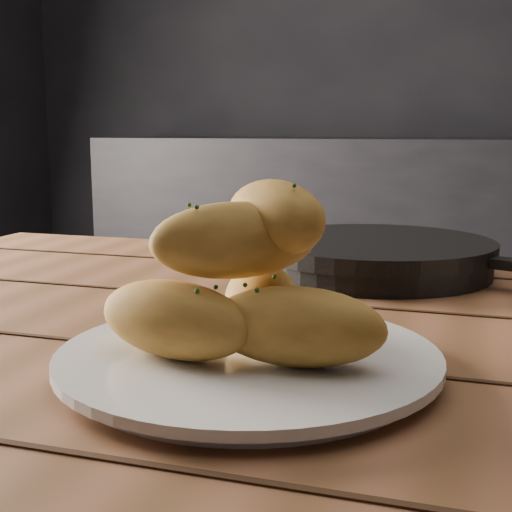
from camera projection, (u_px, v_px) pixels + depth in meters
The scene contains 6 objects.
back_wall at pixel (461, 27), 2.94m from camera, with size 4.00×0.04×2.70m, color black.
counter at pixel (446, 254), 2.82m from camera, with size 2.80×0.60×0.90m, color black.
table at pixel (344, 432), 0.69m from camera, with size 1.39×0.93×0.75m.
plate at pixel (248, 361), 0.56m from camera, with size 0.30×0.30×0.02m.
bread_rolls at pixel (248, 281), 0.55m from camera, with size 0.24×0.20×0.13m.
skillet at pixel (377, 256), 0.94m from camera, with size 0.43×0.31×0.05m.
Camera 1 is at (0.13, -1.17, 0.94)m, focal length 50.00 mm.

